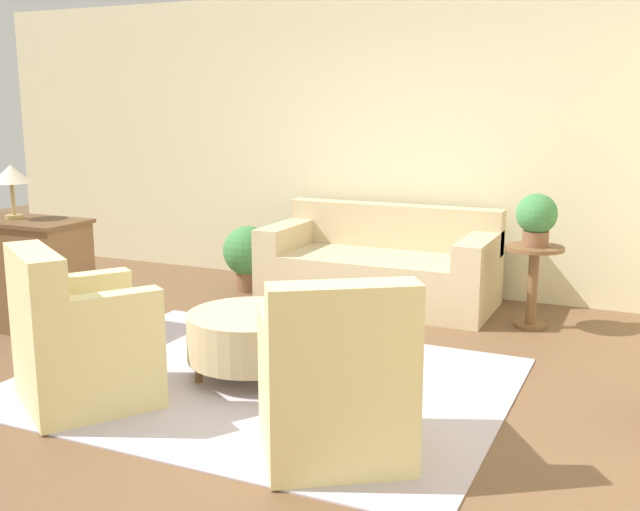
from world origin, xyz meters
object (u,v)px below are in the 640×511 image
object	(u,v)px
side_table	(533,274)
dresser	(19,271)
couch	(380,268)
ottoman_table	(252,336)
armchair_right	(335,386)
armchair_left	(78,343)
potted_plant_on_side_table	(537,217)
table_lamp	(11,176)
potted_plant_floor	(248,254)

from	to	relation	value
side_table	dresser	distance (m)	4.10
couch	ottoman_table	distance (m)	2.13
armchair_right	dresser	size ratio (longest dim) A/B	0.85
armchair_right	ottoman_table	bearing A→B (deg)	138.96
couch	ottoman_table	xyz separation A→B (m)	(-0.11, -2.13, -0.03)
side_table	armchair_left	bearing A→B (deg)	-128.74
couch	ottoman_table	bearing A→B (deg)	-92.93
dresser	potted_plant_on_side_table	world-z (taller)	potted_plant_on_side_table
dresser	table_lamp	bearing A→B (deg)	0.00
side_table	potted_plant_floor	world-z (taller)	side_table
dresser	armchair_right	bearing A→B (deg)	-18.13
ottoman_table	dresser	size ratio (longest dim) A/B	0.72
armchair_right	potted_plant_floor	xyz separation A→B (m)	(-2.13, 2.82, -0.02)
table_lamp	dresser	bearing A→B (deg)	0.00
potted_plant_on_side_table	ottoman_table	bearing A→B (deg)	-127.92
table_lamp	potted_plant_floor	bearing A→B (deg)	58.85
armchair_right	potted_plant_floor	size ratio (longest dim) A/B	1.58
side_table	dresser	xyz separation A→B (m)	(-3.74, -1.68, 0.02)
ottoman_table	potted_plant_on_side_table	size ratio (longest dim) A/B	2.03
couch	table_lamp	size ratio (longest dim) A/B	4.83
dresser	potted_plant_on_side_table	bearing A→B (deg)	24.18
armchair_right	potted_plant_floor	distance (m)	3.54
armchair_left	table_lamp	world-z (taller)	table_lamp
ottoman_table	potted_plant_floor	distance (m)	2.32
armchair_right	table_lamp	xyz separation A→B (m)	(-3.20, 1.05, 0.83)
armchair_right	table_lamp	bearing A→B (deg)	161.87
armchair_left	side_table	world-z (taller)	armchair_left
armchair_right	side_table	size ratio (longest dim) A/B	1.50
armchair_right	ottoman_table	size ratio (longest dim) A/B	1.18
ottoman_table	potted_plant_on_side_table	world-z (taller)	potted_plant_on_side_table
dresser	potted_plant_floor	world-z (taller)	dresser
dresser	table_lamp	distance (m)	0.76
armchair_left	couch	bearing A→B (deg)	74.58
couch	armchair_right	bearing A→B (deg)	-74.15
couch	dresser	xyz separation A→B (m)	(-2.36, -1.91, 0.14)
couch	side_table	xyz separation A→B (m)	(1.37, -0.23, 0.13)
potted_plant_on_side_table	potted_plant_floor	bearing A→B (deg)	177.89
ottoman_table	potted_plant_on_side_table	bearing A→B (deg)	52.08
armchair_left	dresser	world-z (taller)	armchair_left
ottoman_table	side_table	world-z (taller)	side_table
armchair_right	dresser	distance (m)	3.37
potted_plant_on_side_table	table_lamp	distance (m)	4.11
potted_plant_floor	table_lamp	distance (m)	2.24
armchair_right	potted_plant_on_side_table	xyz separation A→B (m)	(0.53, 2.73, 0.51)
armchair_right	potted_plant_floor	bearing A→B (deg)	127.02
armchair_right	potted_plant_on_side_table	distance (m)	2.83
dresser	armchair_left	bearing A→B (deg)	-34.09
couch	armchair_left	xyz separation A→B (m)	(-0.82, -2.96, 0.07)
side_table	potted_plant_on_side_table	bearing A→B (deg)	45.00
potted_plant_floor	couch	bearing A→B (deg)	5.78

